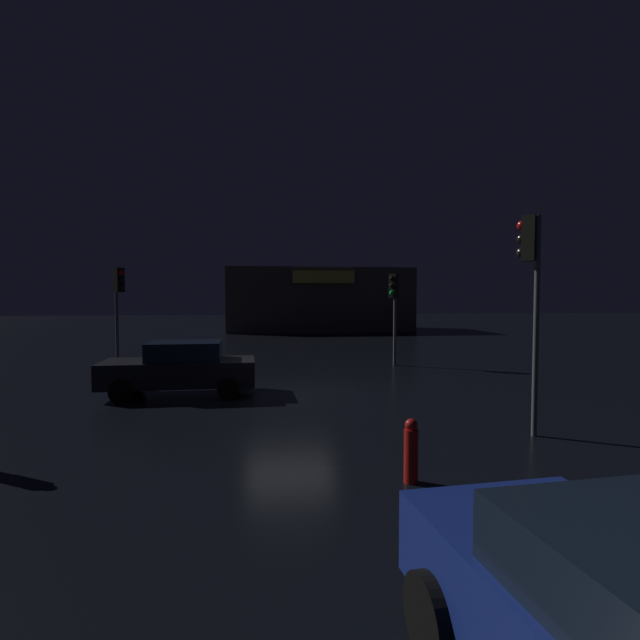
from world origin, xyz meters
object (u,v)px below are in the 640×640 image
object	(u,v)px
car_near	(181,368)
fire_hydrant	(411,451)
store_building	(318,300)
traffic_signal_cross_left	(394,298)
traffic_signal_main	(531,270)
traffic_signal_opposite	(119,294)

from	to	relation	value
car_near	fire_hydrant	world-z (taller)	car_near
store_building	traffic_signal_cross_left	size ratio (longest dim) A/B	3.92
traffic_signal_main	fire_hydrant	size ratio (longest dim) A/B	4.52
traffic_signal_cross_left	fire_hydrant	xyz separation A→B (m)	(-3.20, -12.25, -2.27)
traffic_signal_opposite	fire_hydrant	xyz separation A→B (m)	(7.33, -11.44, -2.45)
traffic_signal_opposite	traffic_signal_cross_left	size ratio (longest dim) A/B	1.03
store_building	traffic_signal_cross_left	world-z (taller)	store_building
traffic_signal_cross_left	car_near	world-z (taller)	traffic_signal_cross_left
traffic_signal_main	traffic_signal_opposite	world-z (taller)	traffic_signal_main
store_building	traffic_signal_opposite	bearing A→B (deg)	-114.66
store_building	fire_hydrant	bearing A→B (deg)	-94.61
store_building	car_near	distance (m)	27.02
traffic_signal_main	traffic_signal_cross_left	bearing A→B (deg)	89.96
traffic_signal_main	traffic_signal_cross_left	size ratio (longest dim) A/B	1.19
traffic_signal_cross_left	car_near	bearing A→B (deg)	-147.23
store_building	traffic_signal_opposite	size ratio (longest dim) A/B	3.79
traffic_signal_cross_left	traffic_signal_opposite	bearing A→B (deg)	-175.63
traffic_signal_cross_left	car_near	distance (m)	9.40
traffic_signal_main	fire_hydrant	world-z (taller)	traffic_signal_main
store_building	traffic_signal_main	xyz separation A→B (m)	(0.51, -31.07, 0.85)
traffic_signal_main	traffic_signal_opposite	bearing A→B (deg)	138.64
traffic_signal_main	traffic_signal_cross_left	world-z (taller)	traffic_signal_main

